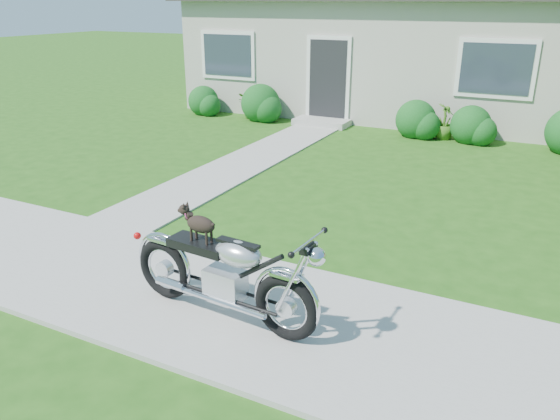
# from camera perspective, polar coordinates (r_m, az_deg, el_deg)

# --- Properties ---
(ground) EXTENTS (80.00, 80.00, 0.00)m
(ground) POSITION_cam_1_polar(r_m,az_deg,el_deg) (6.51, -13.34, -7.34)
(ground) COLOR #235114
(ground) RESTS_ON ground
(sidewalk) EXTENTS (24.00, 2.20, 0.04)m
(sidewalk) POSITION_cam_1_polar(r_m,az_deg,el_deg) (6.50, -13.36, -7.19)
(sidewalk) COLOR #9E9B93
(sidewalk) RESTS_ON ground
(walkway) EXTENTS (1.20, 8.00, 0.03)m
(walkway) POSITION_cam_1_polar(r_m,az_deg,el_deg) (11.13, -2.93, 5.34)
(walkway) COLOR #9E9B93
(walkway) RESTS_ON ground
(house) EXTENTS (12.60, 7.03, 4.50)m
(house) POSITION_cam_1_polar(r_m,az_deg,el_deg) (16.75, 14.25, 17.52)
(house) COLOR beige
(house) RESTS_ON ground
(shrub_row) EXTENTS (10.22, 1.04, 1.04)m
(shrub_row) POSITION_cam_1_polar(r_m,az_deg,el_deg) (13.58, 10.44, 9.65)
(shrub_row) COLOR #15511B
(shrub_row) RESTS_ON ground
(potted_plant_left) EXTENTS (0.78, 0.79, 0.66)m
(potted_plant_left) POSITION_cam_1_polar(r_m,az_deg,el_deg) (15.07, -3.19, 10.76)
(potted_plant_left) COLOR #2B5316
(potted_plant_left) RESTS_ON ground
(potted_plant_right) EXTENTS (0.53, 0.53, 0.82)m
(potted_plant_right) POSITION_cam_1_polar(r_m,az_deg,el_deg) (13.29, 16.84, 8.83)
(potted_plant_right) COLOR #3D6C1D
(potted_plant_right) RESTS_ON ground
(motorcycle_with_dog) EXTENTS (2.22, 0.60, 1.13)m
(motorcycle_with_dog) POSITION_cam_1_polar(r_m,az_deg,el_deg) (5.39, -5.83, -6.59)
(motorcycle_with_dog) COLOR black
(motorcycle_with_dog) RESTS_ON sidewalk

